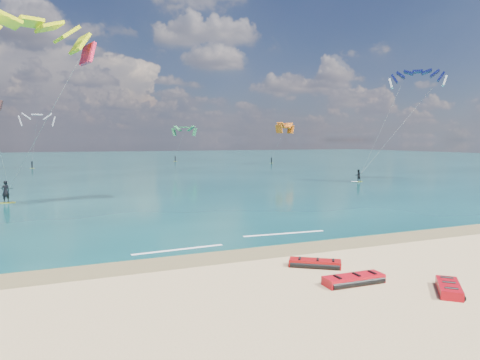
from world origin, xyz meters
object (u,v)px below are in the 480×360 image
object	(u,v)px
packed_kite_right	(449,292)
kitesurfer_main	(17,108)
packed_kite_left	(354,284)
packed_kite_mid	(315,267)
kitesurfer_far	(388,122)

from	to	relation	value
packed_kite_right	kitesurfer_main	size ratio (longest dim) A/B	0.13
packed_kite_left	packed_kite_right	bearing A→B (deg)	-37.10
packed_kite_left	kitesurfer_main	xyz separation A→B (m)	(-13.97, 25.54, 8.28)
packed_kite_left	packed_kite_mid	world-z (taller)	packed_kite_left
kitesurfer_main	packed_kite_right	bearing A→B (deg)	-55.95
packed_kite_right	packed_kite_mid	bearing A→B (deg)	73.18
packed_kite_right	kitesurfer_main	bearing A→B (deg)	72.62
packed_kite_mid	packed_kite_left	bearing A→B (deg)	-51.44
packed_kite_right	kitesurfer_far	bearing A→B (deg)	3.37
packed_kite_mid	packed_kite_right	size ratio (longest dim) A/B	1.15
packed_kite_left	packed_kite_right	size ratio (longest dim) A/B	1.26
packed_kite_mid	packed_kite_right	world-z (taller)	packed_kite_right
packed_kite_right	kitesurfer_far	size ratio (longest dim) A/B	0.14
packed_kite_mid	kitesurfer_far	xyz separation A→B (m)	(29.44, 29.01, 8.15)
packed_kite_right	kitesurfer_far	world-z (taller)	kitesurfer_far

